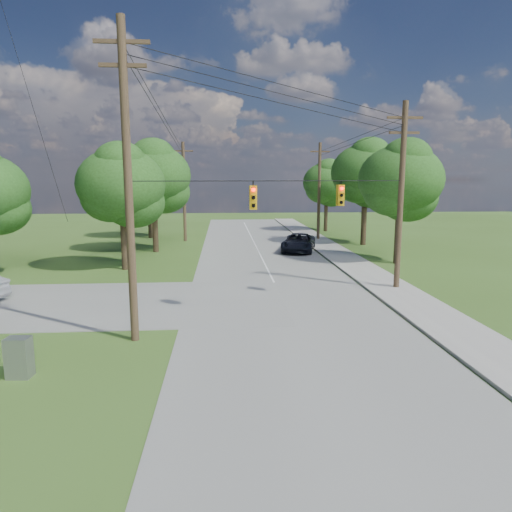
{
  "coord_description": "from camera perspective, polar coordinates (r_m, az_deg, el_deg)",
  "views": [
    {
      "loc": [
        -1.08,
        -17.12,
        6.25
      ],
      "look_at": [
        0.52,
        5.0,
        2.53
      ],
      "focal_mm": 32.0,
      "sensor_mm": 36.0,
      "label": 1
    }
  ],
  "objects": [
    {
      "name": "car_main_north",
      "position": [
        40.11,
        5.34,
        1.67
      ],
      "size": [
        3.99,
        6.1,
        1.56
      ],
      "primitive_type": "imported",
      "rotation": [
        0.0,
        0.0,
        -0.27
      ],
      "color": "black",
      "rests_on": "main_road"
    },
    {
      "name": "sidewalk_east",
      "position": [
        24.97,
        19.15,
        -5.38
      ],
      "size": [
        2.6,
        100.0,
        0.12
      ],
      "primitive_type": "cube",
      "color": "#A9A69E",
      "rests_on": "ground"
    },
    {
      "name": "main_road",
      "position": [
        23.19,
        3.66,
        -6.11
      ],
      "size": [
        10.0,
        100.0,
        0.03
      ],
      "primitive_type": "cube",
      "color": "gray",
      "rests_on": "ground"
    },
    {
      "name": "power_lines",
      "position": [
        28.93,
        1.03,
        15.27
      ],
      "size": [
        13.93,
        29.62,
        4.93
      ],
      "color": "black",
      "rests_on": "ground"
    },
    {
      "name": "traffic_signals",
      "position": [
        21.87,
        5.47,
        7.49
      ],
      "size": [
        4.91,
        3.27,
        1.05
      ],
      "color": "#E3AB0D",
      "rests_on": "ground"
    },
    {
      "name": "pole_sw",
      "position": [
        17.87,
        -15.71,
        9.09
      ],
      "size": [
        2.0,
        0.32,
        12.0
      ],
      "color": "brown",
      "rests_on": "ground"
    },
    {
      "name": "tree_w_mid",
      "position": [
        40.56,
        -12.72,
        9.75
      ],
      "size": [
        6.4,
        6.4,
        9.22
      ],
      "color": "#443622",
      "rests_on": "ground"
    },
    {
      "name": "ground",
      "position": [
        18.26,
        -0.51,
        -10.51
      ],
      "size": [
        140.0,
        140.0,
        0.0
      ],
      "primitive_type": "plane",
      "color": "#39591D",
      "rests_on": "ground"
    },
    {
      "name": "pole_north_w",
      "position": [
        47.3,
        -8.98,
        8.04
      ],
      "size": [
        2.0,
        0.32,
        10.0
      ],
      "color": "brown",
      "rests_on": "ground"
    },
    {
      "name": "control_cabinet",
      "position": [
        16.67,
        -27.52,
        -11.19
      ],
      "size": [
        0.77,
        0.58,
        1.32
      ],
      "primitive_type": "cube",
      "rotation": [
        0.0,
        0.0,
        -0.07
      ],
      "color": "gray",
      "rests_on": "ground"
    },
    {
      "name": "tree_e_near",
      "position": [
        35.61,
        17.64,
        9.08
      ],
      "size": [
        6.2,
        6.2,
        8.81
      ],
      "color": "#443622",
      "rests_on": "ground"
    },
    {
      "name": "pole_north_e",
      "position": [
        48.18,
        7.9,
        8.09
      ],
      "size": [
        2.0,
        0.32,
        10.0
      ],
      "color": "brown",
      "rests_on": "ground"
    },
    {
      "name": "tree_w_far",
      "position": [
        50.75,
        -13.29,
        9.26
      ],
      "size": [
        6.0,
        6.0,
        8.73
      ],
      "color": "#443622",
      "rests_on": "ground"
    },
    {
      "name": "tree_e_far",
      "position": [
        56.54,
        8.83,
        9.07
      ],
      "size": [
        5.8,
        5.8,
        8.32
      ],
      "color": "#443622",
      "rests_on": "ground"
    },
    {
      "name": "tree_e_mid",
      "position": [
        45.21,
        13.55,
        10.09
      ],
      "size": [
        6.6,
        6.6,
        9.64
      ],
      "color": "#443622",
      "rests_on": "ground"
    },
    {
      "name": "tree_w_near",
      "position": [
        32.86,
        -16.49,
        8.56
      ],
      "size": [
        6.0,
        6.0,
        8.4
      ],
      "color": "#443622",
      "rests_on": "ground"
    },
    {
      "name": "pole_ne",
      "position": [
        27.04,
        17.67,
        7.41
      ],
      "size": [
        2.0,
        0.32,
        10.5
      ],
      "color": "brown",
      "rests_on": "ground"
    }
  ]
}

